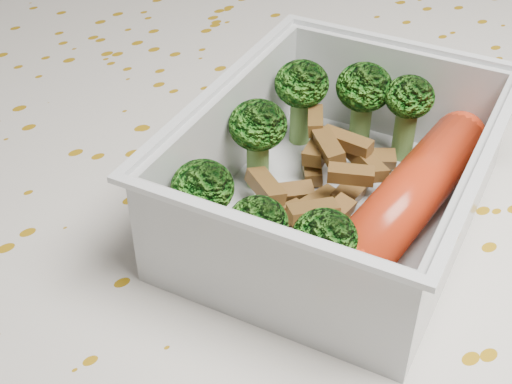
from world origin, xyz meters
TOP-DOWN VIEW (x-y plane):
  - dining_table at (0.00, 0.00)m, footprint 1.40×0.90m
  - tablecloth at (0.00, 0.00)m, footprint 1.46×0.96m
  - lunch_container at (0.03, -0.01)m, footprint 0.23×0.21m
  - broccoli_florets at (0.03, 0.01)m, footprint 0.17×0.14m
  - meat_pile at (0.02, -0.01)m, footprint 0.13×0.09m
  - sausage at (0.05, -0.05)m, footprint 0.16×0.07m

SIDE VIEW (x-z plane):
  - dining_table at x=0.00m, z-range 0.29..1.04m
  - tablecloth at x=0.00m, z-range 0.62..0.81m
  - meat_pile at x=0.02m, z-range 0.76..0.79m
  - lunch_container at x=0.03m, z-range 0.75..0.81m
  - sausage at x=0.05m, z-range 0.77..0.80m
  - broccoli_florets at x=0.03m, z-range 0.77..0.82m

